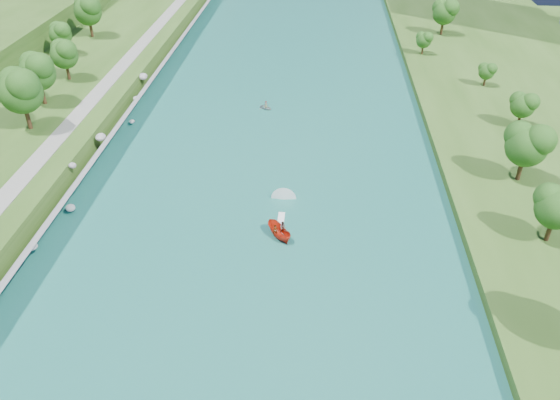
{
  "coord_description": "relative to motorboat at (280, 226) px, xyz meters",
  "views": [
    {
      "loc": [
        8.37,
        -46.13,
        43.45
      ],
      "look_at": [
        3.77,
        14.58,
        2.5
      ],
      "focal_mm": 35.0,
      "sensor_mm": 36.0,
      "label": 1
    }
  ],
  "objects": [
    {
      "name": "river_water",
      "position": [
        -4.0,
        9.16,
        -0.82
      ],
      "size": [
        55.0,
        240.0,
        0.1
      ],
      "primitive_type": "cube",
      "color": "#185D4E",
      "rests_on": "ground"
    },
    {
      "name": "raft",
      "position": [
        -5.49,
        38.1,
        -0.43
      ],
      "size": [
        3.26,
        3.11,
        1.54
      ],
      "rotation": [
        0.0,
        0.0,
        0.93
      ],
      "color": "gray",
      "rests_on": "river_water"
    },
    {
      "name": "ground",
      "position": [
        -4.0,
        -10.84,
        -0.87
      ],
      "size": [
        260.0,
        260.0,
        0.0
      ],
      "primitive_type": "plane",
      "color": "#2D5119",
      "rests_on": "ground"
    },
    {
      "name": "trees_east",
      "position": [
        34.56,
        4.27,
        5.66
      ],
      "size": [
        17.43,
        138.72,
        11.81
      ],
      "color": "#134A15",
      "rests_on": "berm_east"
    },
    {
      "name": "riverside_path",
      "position": [
        -36.5,
        9.16,
        2.68
      ],
      "size": [
        3.0,
        200.0,
        0.1
      ],
      "primitive_type": "cube",
      "color": "gray",
      "rests_on": "berm_west"
    },
    {
      "name": "riprap_bank",
      "position": [
        -29.87,
        8.23,
        0.95
      ],
      "size": [
        4.68,
        236.0,
        4.29
      ],
      "color": "slate",
      "rests_on": "ground"
    },
    {
      "name": "motorboat",
      "position": [
        0.0,
        0.0,
        0.0
      ],
      "size": [
        4.07,
        19.12,
        2.09
      ],
      "rotation": [
        0.0,
        0.0,
        3.79
      ],
      "color": "red",
      "rests_on": "river_water"
    }
  ]
}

